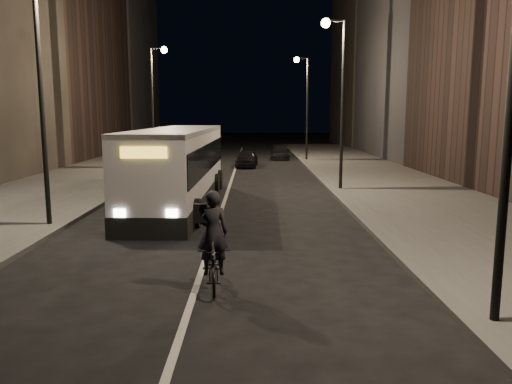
{
  "coord_description": "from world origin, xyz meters",
  "views": [
    {
      "loc": [
        1.28,
        -12.46,
        3.81
      ],
      "look_at": [
        1.35,
        2.28,
        1.5
      ],
      "focal_mm": 35.0,
      "sensor_mm": 36.0,
      "label": 1
    }
  ],
  "objects_px": {
    "streetlight_right_mid": "(338,81)",
    "car_far": "(280,152)",
    "streetlight_left_near": "(47,65)",
    "streetlight_right_near": "(501,18)",
    "streetlight_left_far": "(156,91)",
    "cyclist_on_bicycle": "(213,256)",
    "streetlight_right_far": "(304,94)",
    "city_bus": "(179,164)",
    "car_mid": "(198,154)",
    "car_near": "(247,158)"
  },
  "relations": [
    {
      "from": "cyclist_on_bicycle",
      "to": "streetlight_right_near",
      "type": "bearing_deg",
      "value": -28.77
    },
    {
      "from": "streetlight_left_near",
      "to": "cyclist_on_bicycle",
      "type": "relative_size",
      "value": 3.66
    },
    {
      "from": "streetlight_right_far",
      "to": "streetlight_left_far",
      "type": "bearing_deg",
      "value": -150.64
    },
    {
      "from": "streetlight_left_near",
      "to": "streetlight_left_far",
      "type": "bearing_deg",
      "value": 90.0
    },
    {
      "from": "streetlight_left_far",
      "to": "car_near",
      "type": "distance_m",
      "value": 7.95
    },
    {
      "from": "city_bus",
      "to": "car_near",
      "type": "xyz_separation_m",
      "value": [
        2.65,
        15.47,
        -1.12
      ]
    },
    {
      "from": "city_bus",
      "to": "car_far",
      "type": "relative_size",
      "value": 3.01
    },
    {
      "from": "streetlight_right_near",
      "to": "streetlight_left_far",
      "type": "distance_m",
      "value": 28.1
    },
    {
      "from": "car_far",
      "to": "streetlight_left_near",
      "type": "bearing_deg",
      "value": -105.69
    },
    {
      "from": "car_near",
      "to": "car_mid",
      "type": "distance_m",
      "value": 4.46
    },
    {
      "from": "streetlight_left_near",
      "to": "car_far",
      "type": "xyz_separation_m",
      "value": [
        8.93,
        26.29,
        -4.78
      ]
    },
    {
      "from": "car_mid",
      "to": "streetlight_left_near",
      "type": "bearing_deg",
      "value": 86.14
    },
    {
      "from": "streetlight_right_mid",
      "to": "car_far",
      "type": "xyz_separation_m",
      "value": [
        -1.73,
        18.29,
        -4.78
      ]
    },
    {
      "from": "streetlight_right_far",
      "to": "city_bus",
      "type": "distance_m",
      "value": 21.27
    },
    {
      "from": "streetlight_right_mid",
      "to": "city_bus",
      "type": "xyz_separation_m",
      "value": [
        -7.18,
        -3.69,
        -3.61
      ]
    },
    {
      "from": "streetlight_left_far",
      "to": "cyclist_on_bicycle",
      "type": "height_order",
      "value": "streetlight_left_far"
    },
    {
      "from": "streetlight_left_near",
      "to": "car_near",
      "type": "relative_size",
      "value": 2.2
    },
    {
      "from": "streetlight_left_near",
      "to": "car_far",
      "type": "bearing_deg",
      "value": 71.24
    },
    {
      "from": "streetlight_right_far",
      "to": "streetlight_left_near",
      "type": "height_order",
      "value": "same"
    },
    {
      "from": "streetlight_right_near",
      "to": "city_bus",
      "type": "relative_size",
      "value": 0.68
    },
    {
      "from": "streetlight_right_near",
      "to": "car_near",
      "type": "relative_size",
      "value": 2.2
    },
    {
      "from": "car_far",
      "to": "cyclist_on_bicycle",
      "type": "bearing_deg",
      "value": -92.6
    },
    {
      "from": "streetlight_right_near",
      "to": "streetlight_left_near",
      "type": "relative_size",
      "value": 1.0
    },
    {
      "from": "streetlight_right_far",
      "to": "car_far",
      "type": "bearing_deg",
      "value": 127.08
    },
    {
      "from": "cyclist_on_bicycle",
      "to": "city_bus",
      "type": "bearing_deg",
      "value": 96.56
    },
    {
      "from": "streetlight_left_near",
      "to": "car_far",
      "type": "distance_m",
      "value": 28.18
    },
    {
      "from": "streetlight_right_mid",
      "to": "cyclist_on_bicycle",
      "type": "distance_m",
      "value": 15.47
    },
    {
      "from": "streetlight_right_far",
      "to": "car_mid",
      "type": "relative_size",
      "value": 1.87
    },
    {
      "from": "streetlight_right_near",
      "to": "streetlight_right_far",
      "type": "xyz_separation_m",
      "value": [
        0.0,
        32.0,
        0.0
      ]
    },
    {
      "from": "streetlight_right_mid",
      "to": "car_mid",
      "type": "bearing_deg",
      "value": 120.57
    },
    {
      "from": "city_bus",
      "to": "car_near",
      "type": "relative_size",
      "value": 3.25
    },
    {
      "from": "streetlight_right_near",
      "to": "car_mid",
      "type": "xyz_separation_m",
      "value": [
        -8.33,
        30.1,
        -4.65
      ]
    },
    {
      "from": "streetlight_right_far",
      "to": "car_mid",
      "type": "xyz_separation_m",
      "value": [
        -8.33,
        -1.9,
        -4.65
      ]
    },
    {
      "from": "streetlight_right_far",
      "to": "car_near",
      "type": "xyz_separation_m",
      "value": [
        -4.53,
        -4.22,
        -4.73
      ]
    },
    {
      "from": "car_mid",
      "to": "streetlight_right_near",
      "type": "bearing_deg",
      "value": 107.64
    },
    {
      "from": "streetlight_right_far",
      "to": "car_far",
      "type": "distance_m",
      "value": 5.58
    },
    {
      "from": "streetlight_right_near",
      "to": "city_bus",
      "type": "bearing_deg",
      "value": 120.27
    },
    {
      "from": "cyclist_on_bicycle",
      "to": "car_near",
      "type": "distance_m",
      "value": 25.7
    },
    {
      "from": "streetlight_right_far",
      "to": "cyclist_on_bicycle",
      "type": "distance_m",
      "value": 30.67
    },
    {
      "from": "streetlight_right_near",
      "to": "car_far",
      "type": "height_order",
      "value": "streetlight_right_near"
    },
    {
      "from": "cyclist_on_bicycle",
      "to": "car_mid",
      "type": "xyz_separation_m",
      "value": [
        -3.4,
        28.02,
        -0.02
      ]
    },
    {
      "from": "city_bus",
      "to": "streetlight_left_near",
      "type": "bearing_deg",
      "value": -127.64
    },
    {
      "from": "streetlight_right_near",
      "to": "car_near",
      "type": "distance_m",
      "value": 28.54
    },
    {
      "from": "car_near",
      "to": "car_far",
      "type": "relative_size",
      "value": 0.93
    },
    {
      "from": "streetlight_left_far",
      "to": "car_mid",
      "type": "xyz_separation_m",
      "value": [
        2.33,
        4.1,
        -4.65
      ]
    },
    {
      "from": "streetlight_left_near",
      "to": "car_near",
      "type": "bearing_deg",
      "value": 72.78
    },
    {
      "from": "car_mid",
      "to": "car_far",
      "type": "relative_size",
      "value": 1.09
    },
    {
      "from": "streetlight_right_mid",
      "to": "car_far",
      "type": "distance_m",
      "value": 18.99
    },
    {
      "from": "car_near",
      "to": "streetlight_right_mid",
      "type": "bearing_deg",
      "value": -65.19
    },
    {
      "from": "car_far",
      "to": "streetlight_right_near",
      "type": "bearing_deg",
      "value": -84.04
    }
  ]
}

